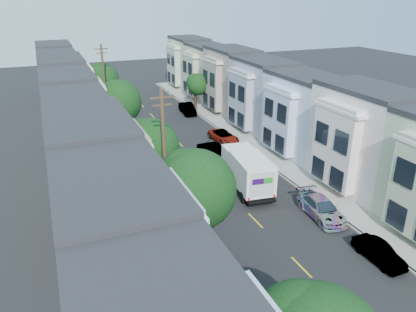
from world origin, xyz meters
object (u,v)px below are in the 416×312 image
tree_c (149,148)px  parked_right_c (224,136)px  lead_sedan (214,152)px  parked_right_b (321,208)px  parked_left_c (188,217)px  tree_d (118,102)px  parked_right_a (379,253)px  utility_pole_near (164,160)px  fedex_truck (247,170)px  tree_far_r (197,85)px  tree_e (101,81)px  utility_pole_far (105,86)px  parked_left_d (154,168)px  tree_b (194,190)px  parked_right_d (188,109)px

tree_c → parked_right_c: (11.20, 10.29, -3.89)m
lead_sedan → parked_right_b: size_ratio=0.92×
parked_left_c → tree_c: bearing=107.5°
tree_d → parked_right_a: tree_d is taller
utility_pole_near → fedex_truck: 9.27m
tree_d → fedex_truck: tree_d is taller
tree_far_r → lead_sedan: tree_far_r is taller
tree_e → fedex_truck: tree_e is taller
utility_pole_far → parked_left_d: size_ratio=1.90×
tree_e → tree_b: bearing=-90.0°
tree_d → lead_sedan: 11.40m
tree_far_r → parked_left_c: 31.48m
tree_e → tree_far_r: size_ratio=1.41×
utility_pole_near → parked_right_b: utility_pole_near is taller
tree_b → tree_d: 22.87m
tree_d → utility_pole_far: size_ratio=0.76×
parked_right_b → parked_right_d: size_ratio=1.09×
tree_far_r → parked_right_a: tree_far_r is taller
tree_e → parked_right_a: 40.51m
tree_c → tree_d: 12.59m
tree_c → parked_left_c: bearing=-74.4°
tree_far_r → fedex_truck: 26.03m
parked_left_c → utility_pole_far: bearing=94.9°
tree_far_r → lead_sedan: size_ratio=1.19×
parked_right_b → tree_b: bearing=-162.0°
fedex_truck → parked_right_a: size_ratio=1.85×
parked_left_d → tree_e: bearing=91.6°
tree_e → parked_right_a: tree_e is taller
parked_left_c → parked_right_c: parked_left_c is taller
parked_left_d → parked_right_a: size_ratio=1.44×
utility_pole_far → parked_right_c: (11.20, -11.28, -4.52)m
tree_d → parked_left_c: size_ratio=1.90×
tree_c → tree_e: 24.98m
tree_far_r → utility_pole_near: size_ratio=0.53×
lead_sedan → tree_e: bearing=104.5°
tree_e → parked_right_b: size_ratio=1.54×
tree_c → parked_right_b: bearing=-34.7°
lead_sedan → parked_left_d: 6.84m
lead_sedan → parked_right_b: (3.11, -13.64, -0.02)m
parked_right_b → utility_pole_far: bearing=116.2°
lead_sedan → parked_right_c: lead_sedan is taller
tree_e → tree_d: bearing=-90.0°
tree_d → tree_far_r: bearing=40.9°
parked_right_c → utility_pole_near: bearing=-132.7°
fedex_truck → parked_right_c: fedex_truck is taller
tree_e → parked_right_d: 12.23m
utility_pole_near → parked_right_a: utility_pole_near is taller
tree_far_r → parked_right_b: 31.96m
fedex_truck → parked_right_d: size_ratio=1.53×
utility_pole_near → parked_right_d: bearing=67.5°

